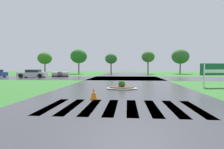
% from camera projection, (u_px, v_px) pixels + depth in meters
% --- Properties ---
extents(ground_plane, '(120.00, 120.00, 0.10)m').
position_uv_depth(ground_plane, '(116.00, 147.00, 4.20)').
color(ground_plane, '#2D6628').
extents(asphalt_roadway, '(10.50, 80.00, 0.01)m').
position_uv_depth(asphalt_roadway, '(124.00, 90.00, 14.15)').
color(asphalt_roadway, '#35353A').
rests_on(asphalt_roadway, ground).
extents(asphalt_cross_road, '(90.00, 9.45, 0.01)m').
position_uv_depth(asphalt_cross_road, '(126.00, 78.00, 27.70)').
color(asphalt_cross_road, '#35353A').
rests_on(asphalt_cross_road, ground).
extents(crosswalk_stripes, '(6.75, 3.40, 0.01)m').
position_uv_depth(crosswalk_stripes, '(122.00, 107.00, 8.07)').
color(crosswalk_stripes, white).
rests_on(crosswalk_stripes, ground).
extents(estate_billboard, '(3.11, 0.63, 2.10)m').
position_uv_depth(estate_billboard, '(217.00, 71.00, 15.93)').
color(estate_billboard, white).
rests_on(estate_billboard, ground).
extents(median_island, '(2.49, 1.71, 0.68)m').
position_uv_depth(median_island, '(122.00, 87.00, 14.63)').
color(median_island, '#9E9B93').
rests_on(median_island, ground).
extents(car_dark_suv, '(4.52, 2.60, 1.27)m').
position_uv_depth(car_dark_suv, '(33.00, 74.00, 29.60)').
color(car_dark_suv, '#B7B7BF').
rests_on(car_dark_suv, ground).
extents(drainage_pipe_stack, '(2.86, 1.26, 0.89)m').
position_uv_depth(drainage_pipe_stack, '(60.00, 74.00, 31.14)').
color(drainage_pipe_stack, '#9E9B93').
rests_on(drainage_pipe_stack, ground).
extents(traffic_cone, '(0.41, 0.41, 0.63)m').
position_uv_depth(traffic_cone, '(94.00, 94.00, 10.03)').
color(traffic_cone, orange).
rests_on(traffic_cone, ground).
extents(background_treeline, '(37.54, 5.95, 5.88)m').
position_uv_depth(background_treeline, '(114.00, 57.00, 44.55)').
color(background_treeline, '#4C3823').
rests_on(background_treeline, ground).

